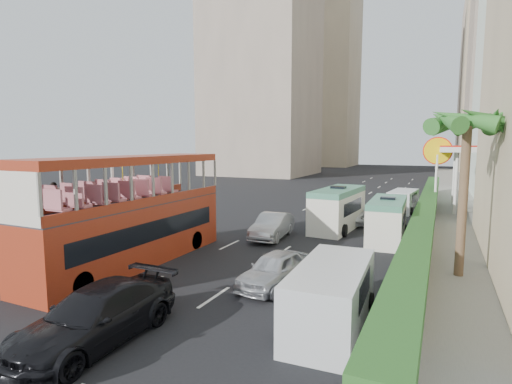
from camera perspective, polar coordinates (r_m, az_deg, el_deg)
The scene contains 19 objects.
ground_plane at distance 16.70m, azimuth -1.16°, elevation -12.74°, with size 200.00×200.00×0.00m, color black.
double_decker_bus at distance 19.40m, azimuth -17.32°, elevation -2.57°, with size 2.50×11.00×5.06m, color #9D2E16.
car_silver_lane_a at distance 24.13m, azimuth 2.34°, elevation -6.59°, with size 1.56×4.46×1.47m, color #B6B9BE.
car_silver_lane_b at distance 16.31m, azimuth 2.69°, elevation -13.23°, with size 1.60×3.98×1.36m, color #B6B9BE.
car_black at distance 12.93m, azimuth -21.70°, elevation -19.29°, with size 2.18×5.36×1.55m, color black.
van_asset at distance 29.70m, azimuth 13.88°, elevation -4.24°, with size 2.15×4.66×1.29m, color silver.
minibus_near at distance 26.91m, azimuth 11.60°, elevation -2.38°, with size 2.04×6.11×2.71m, color silver.
minibus_far at distance 24.41m, azimuth 18.23°, elevation -3.84°, with size 1.84×5.51×2.44m, color silver.
panel_van_near at distance 12.77m, azimuth 10.72°, elevation -14.48°, with size 1.95×4.89×1.95m, color silver.
panel_van_far at distance 35.38m, azimuth 20.24°, elevation -1.24°, with size 1.78×4.45×1.78m, color silver.
sidewalk at distance 39.56m, azimuth 27.72°, elevation -1.97°, with size 6.00×120.00×0.18m, color #99968C.
kerb_wall at distance 28.56m, azimuth 23.15°, elevation -3.64°, with size 0.30×44.00×1.00m, color silver.
hedge at distance 28.42m, azimuth 23.23°, elevation -1.95°, with size 1.10×44.00×0.70m, color #2D6626.
palm_tree at distance 18.27m, azimuth 27.47°, elevation -0.90°, with size 0.36×0.36×6.40m, color brown.
shell_station at distance 37.35m, azimuth 29.61°, elevation 1.56°, with size 6.50×8.00×5.50m, color silver.
tower_far_a at distance 98.03m, azimuth 31.76°, elevation 15.46°, with size 14.00×14.00×44.00m, color tan.
tower_far_b at distance 119.42m, azimuth 30.46°, elevation 12.82°, with size 14.00×14.00×40.00m, color tan.
tower_left_a at distance 78.44m, azimuth 0.91°, elevation 21.89°, with size 18.00×18.00×52.00m, color tan.
tower_left_b at distance 109.46m, azimuth 9.71°, elevation 15.87°, with size 16.00×16.00×46.00m, color tan.
Camera 1 is at (6.95, -14.12, 5.59)m, focal length 28.00 mm.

